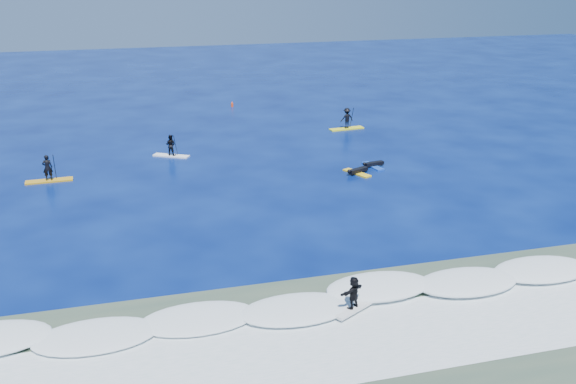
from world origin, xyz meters
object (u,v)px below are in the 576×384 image
object	(u,v)px
marker_buoy	(232,104)
sup_paddler_left	(48,172)
prone_paddler_far	(373,165)
prone_paddler_near	(357,171)
wave_surfer	(353,295)
sup_paddler_center	(171,147)
sup_paddler_right	(347,120)

from	to	relation	value
marker_buoy	sup_paddler_left	bearing A→B (deg)	-129.02
prone_paddler_far	marker_buoy	size ratio (longest dim) A/B	3.80
prone_paddler_near	marker_buoy	world-z (taller)	marker_buoy
wave_surfer	sup_paddler_left	bearing A→B (deg)	92.71
sup_paddler_center	wave_surfer	xyz separation A→B (m)	(5.09, -24.83, 0.13)
sup_paddler_center	prone_paddler_far	bearing A→B (deg)	4.44
sup_paddler_center	prone_paddler_near	world-z (taller)	sup_paddler_center
sup_paddler_center	prone_paddler_far	world-z (taller)	sup_paddler_center
sup_paddler_center	marker_buoy	size ratio (longest dim) A/B	4.74
sup_paddler_right	marker_buoy	xyz separation A→B (m)	(-7.94, 11.54, -0.59)
sup_paddler_left	sup_paddler_right	bearing A→B (deg)	16.52
sup_paddler_right	prone_paddler_far	xyz separation A→B (m)	(-1.93, -10.71, -0.69)
sup_paddler_right	wave_surfer	world-z (taller)	sup_paddler_right
prone_paddler_near	wave_surfer	distance (m)	18.62
prone_paddler_near	sup_paddler_left	bearing A→B (deg)	55.62
wave_surfer	marker_buoy	distance (m)	40.82
sup_paddler_left	marker_buoy	bearing A→B (deg)	48.74
sup_paddler_left	sup_paddler_center	size ratio (longest dim) A/B	1.12
sup_paddler_left	sup_paddler_right	xyz separation A→B (m)	(23.86, 8.10, 0.18)
sup_paddler_left	sup_paddler_center	distance (m)	9.16
prone_paddler_far	wave_surfer	distance (m)	20.36
prone_paddler_near	prone_paddler_far	size ratio (longest dim) A/B	1.05
sup_paddler_right	marker_buoy	world-z (taller)	sup_paddler_right
prone_paddler_near	wave_surfer	size ratio (longest dim) A/B	1.10
sup_paddler_left	prone_paddler_near	size ratio (longest dim) A/B	1.33
sup_paddler_right	wave_surfer	size ratio (longest dim) A/B	1.51
sup_paddler_left	sup_paddler_right	world-z (taller)	sup_paddler_right
sup_paddler_center	marker_buoy	distance (m)	17.62
sup_paddler_center	wave_surfer	bearing A→B (deg)	-48.92
sup_paddler_left	marker_buoy	size ratio (longest dim) A/B	5.29
prone_paddler_far	marker_buoy	distance (m)	23.05
sup_paddler_right	prone_paddler_far	size ratio (longest dim) A/B	1.44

